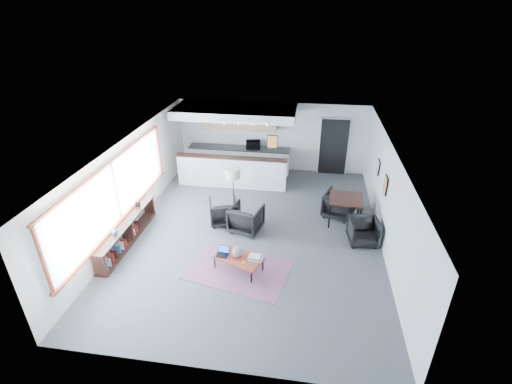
# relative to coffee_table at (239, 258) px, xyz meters

# --- Properties ---
(room) EXTENTS (7.02, 9.02, 2.62)m
(room) POSITION_rel_coffee_table_xyz_m (0.11, 1.70, 0.95)
(room) COLOR #47474A
(room) RESTS_ON ground
(window) EXTENTS (0.10, 5.95, 1.66)m
(window) POSITION_rel_coffee_table_xyz_m (-3.36, 0.80, 1.11)
(window) COLOR #8CBFFF
(window) RESTS_ON room
(console) EXTENTS (0.35, 3.00, 0.80)m
(console) POSITION_rel_coffee_table_xyz_m (-3.19, 0.65, -0.02)
(console) COLOR black
(console) RESTS_ON floor
(kitchenette) EXTENTS (4.20, 1.96, 2.60)m
(kitchenette) POSITION_rel_coffee_table_xyz_m (-1.09, 5.41, 1.03)
(kitchenette) COLOR white
(kitchenette) RESTS_ON floor
(doorway) EXTENTS (1.10, 0.12, 2.15)m
(doorway) POSITION_rel_coffee_table_xyz_m (2.41, 6.12, 0.73)
(doorway) COLOR black
(doorway) RESTS_ON room
(track_light) EXTENTS (1.60, 0.07, 0.15)m
(track_light) POSITION_rel_coffee_table_xyz_m (-0.48, 3.90, 2.18)
(track_light) COLOR silver
(track_light) RESTS_ON room
(wall_art_lower) EXTENTS (0.03, 0.38, 0.48)m
(wall_art_lower) POSITION_rel_coffee_table_xyz_m (3.57, 2.10, 1.20)
(wall_art_lower) COLOR black
(wall_art_lower) RESTS_ON room
(wall_art_upper) EXTENTS (0.03, 0.34, 0.44)m
(wall_art_upper) POSITION_rel_coffee_table_xyz_m (3.57, 3.40, 1.15)
(wall_art_upper) COLOR black
(wall_art_upper) RESTS_ON room
(kilim_rug) EXTENTS (2.71, 2.12, 0.01)m
(kilim_rug) POSITION_rel_coffee_table_xyz_m (-0.00, -0.00, -0.34)
(kilim_rug) COLOR #6A3B53
(kilim_rug) RESTS_ON floor
(coffee_table) EXTENTS (1.29, 1.01, 0.37)m
(coffee_table) POSITION_rel_coffee_table_xyz_m (0.00, 0.00, 0.00)
(coffee_table) COLOR maroon
(coffee_table) RESTS_ON floor
(laptop) EXTENTS (0.32, 0.28, 0.21)m
(laptop) POSITION_rel_coffee_table_xyz_m (-0.39, 0.07, 0.09)
(laptop) COLOR black
(laptop) RESTS_ON coffee_table
(ceramic_pot) EXTENTS (0.27, 0.27, 0.27)m
(ceramic_pot) POSITION_rel_coffee_table_xyz_m (-0.03, 0.04, 0.16)
(ceramic_pot) COLOR gray
(ceramic_pot) RESTS_ON coffee_table
(book_stack) EXTENTS (0.35, 0.30, 0.10)m
(book_stack) POSITION_rel_coffee_table_xyz_m (0.41, -0.01, 0.08)
(book_stack) COLOR silver
(book_stack) RESTS_ON coffee_table
(coaster) EXTENTS (0.11, 0.11, 0.01)m
(coaster) POSITION_rel_coffee_table_xyz_m (0.16, -0.18, 0.03)
(coaster) COLOR #E5590C
(coaster) RESTS_ON coffee_table
(armchair_left) EXTENTS (0.96, 0.93, 0.81)m
(armchair_left) POSITION_rel_coffee_table_xyz_m (-0.85, 2.07, 0.06)
(armchair_left) COLOR black
(armchair_left) RESTS_ON floor
(armchair_right) EXTENTS (1.00, 0.96, 0.86)m
(armchair_right) POSITION_rel_coffee_table_xyz_m (-0.12, 1.75, 0.08)
(armchair_right) COLOR black
(armchair_right) RESTS_ON floor
(floor_lamp) EXTENTS (0.56, 0.56, 1.54)m
(floor_lamp) POSITION_rel_coffee_table_xyz_m (-0.64, 2.58, 0.99)
(floor_lamp) COLOR black
(floor_lamp) RESTS_ON floor
(dining_table) EXTENTS (1.00, 1.00, 0.80)m
(dining_table) POSITION_rel_coffee_table_xyz_m (2.67, 2.62, 0.38)
(dining_table) COLOR black
(dining_table) RESTS_ON floor
(dining_chair_near) EXTENTS (0.72, 0.68, 0.67)m
(dining_chair_near) POSITION_rel_coffee_table_xyz_m (3.11, 1.61, -0.01)
(dining_chair_near) COLOR black
(dining_chair_near) RESTS_ON floor
(dining_chair_far) EXTENTS (0.90, 0.87, 0.73)m
(dining_chair_far) POSITION_rel_coffee_table_xyz_m (2.52, 2.96, 0.02)
(dining_chair_far) COLOR black
(dining_chair_far) RESTS_ON floor
(microwave) EXTENTS (0.57, 0.37, 0.36)m
(microwave) POSITION_rel_coffee_table_xyz_m (-0.56, 5.85, 0.76)
(microwave) COLOR black
(microwave) RESTS_ON kitchenette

